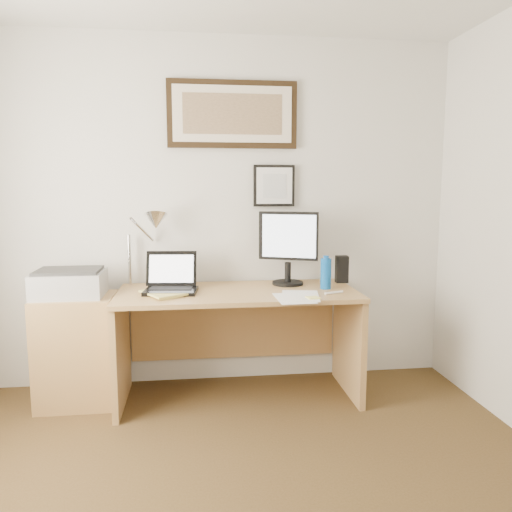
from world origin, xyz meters
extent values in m
cube|color=silver|center=(0.00, 2.00, 1.25)|extent=(3.50, 0.02, 2.50)
cube|color=#A27744|center=(-0.92, 1.68, 0.36)|extent=(0.50, 0.40, 0.73)
cylinder|color=#0D54AC|center=(0.76, 1.63, 0.85)|extent=(0.07, 0.07, 0.21)
cylinder|color=#0D54AC|center=(0.76, 1.63, 0.97)|extent=(0.04, 0.04, 0.02)
cube|color=black|center=(0.93, 1.83, 0.85)|extent=(0.09, 0.08, 0.20)
cube|color=white|center=(0.48, 1.36, 0.75)|extent=(0.23, 0.32, 0.00)
cube|color=white|center=(0.53, 1.41, 0.75)|extent=(0.29, 0.37, 0.00)
cube|color=#FFF978|center=(0.60, 1.33, 0.76)|extent=(0.09, 0.09, 0.01)
cylinder|color=white|center=(0.77, 1.46, 0.76)|extent=(0.14, 0.06, 0.02)
imported|color=#CFC361|center=(-0.43, 1.51, 0.76)|extent=(0.33, 0.36, 0.02)
cube|color=#A27744|center=(0.15, 1.63, 0.73)|extent=(1.60, 0.70, 0.03)
cube|color=#A27744|center=(-0.63, 1.63, 0.36)|extent=(0.04, 0.65, 0.72)
cube|color=#A27744|center=(0.93, 1.63, 0.36)|extent=(0.04, 0.65, 0.72)
cube|color=#A27744|center=(0.15, 1.96, 0.45)|extent=(1.50, 0.03, 0.55)
cube|color=black|center=(-0.29, 1.62, 0.76)|extent=(0.36, 0.28, 0.02)
cube|color=black|center=(-0.29, 1.65, 0.78)|extent=(0.29, 0.16, 0.00)
cube|color=black|center=(-0.29, 1.76, 0.89)|extent=(0.35, 0.11, 0.23)
cube|color=white|center=(-0.29, 1.75, 0.89)|extent=(0.30, 0.09, 0.18)
cylinder|color=black|center=(0.52, 1.81, 0.76)|extent=(0.22, 0.22, 0.02)
cylinder|color=black|center=(0.52, 1.81, 0.84)|extent=(0.04, 0.04, 0.14)
cube|color=black|center=(0.52, 1.80, 1.10)|extent=(0.40, 0.19, 0.34)
cube|color=white|center=(0.52, 1.78, 1.10)|extent=(0.35, 0.14, 0.30)
cube|color=#A7A7AA|center=(-0.95, 1.69, 0.81)|extent=(0.44, 0.34, 0.16)
cube|color=#2F2F2F|center=(-0.95, 1.69, 0.90)|extent=(0.40, 0.30, 0.02)
cylinder|color=silver|center=(-0.59, 1.92, 0.93)|extent=(0.02, 0.02, 0.36)
cylinder|color=silver|center=(-0.49, 1.86, 1.15)|extent=(0.15, 0.23, 0.19)
cone|color=silver|center=(-0.39, 1.80, 1.21)|extent=(0.16, 0.18, 0.15)
cube|color=black|center=(0.15, 1.98, 1.95)|extent=(0.92, 0.03, 0.47)
cube|color=beige|center=(0.15, 1.96, 1.95)|extent=(0.84, 0.01, 0.39)
cube|color=brown|center=(0.15, 1.95, 1.95)|extent=(0.70, 0.00, 0.28)
cube|color=black|center=(0.45, 1.98, 1.45)|extent=(0.30, 0.02, 0.30)
cube|color=white|center=(0.45, 1.96, 1.45)|extent=(0.26, 0.00, 0.26)
cube|color=#B6BBC0|center=(0.45, 1.96, 1.45)|extent=(0.17, 0.00, 0.17)
camera|label=1|loc=(-0.14, -1.64, 1.45)|focal=35.00mm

